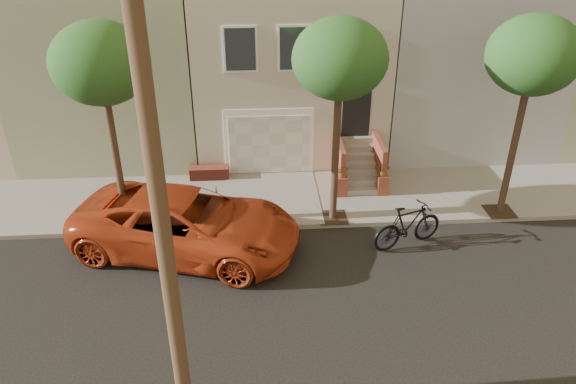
{
  "coord_description": "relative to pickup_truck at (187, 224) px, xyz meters",
  "views": [
    {
      "loc": [
        -1.42,
        -10.99,
        9.47
      ],
      "look_at": [
        -0.5,
        3.0,
        1.64
      ],
      "focal_mm": 34.31,
      "sensor_mm": 36.0,
      "label": 1
    }
  ],
  "objects": [
    {
      "name": "sidewalk",
      "position": [
        3.47,
        2.73,
        -0.84
      ],
      "size": [
        40.0,
        3.7,
        0.15
      ],
      "primitive_type": "cube",
      "color": "gray",
      "rests_on": "ground"
    },
    {
      "name": "tree_left",
      "position": [
        -2.03,
        1.28,
        4.34
      ],
      "size": [
        2.7,
        2.57,
        6.3
      ],
      "color": "#2D2116",
      "rests_on": "sidewalk"
    },
    {
      "name": "motorcycle",
      "position": [
        6.48,
        -0.21,
        -0.22
      ],
      "size": [
        2.4,
        1.43,
        1.39
      ],
      "primitive_type": "imported",
      "rotation": [
        0.0,
        0.0,
        1.93
      ],
      "color": "black",
      "rests_on": "ground"
    },
    {
      "name": "house_row",
      "position": [
        3.47,
        8.57,
        2.73
      ],
      "size": [
        33.1,
        11.7,
        7.0
      ],
      "color": "beige",
      "rests_on": "sidewalk"
    },
    {
      "name": "pickup_truck",
      "position": [
        0.0,
        0.0,
        0.0
      ],
      "size": [
        7.16,
        4.73,
        1.83
      ],
      "primitive_type": "imported",
      "rotation": [
        0.0,
        0.0,
        1.29
      ],
      "color": "#AF3817",
      "rests_on": "ground"
    },
    {
      "name": "tree_right",
      "position": [
        9.97,
        1.28,
        4.34
      ],
      "size": [
        2.7,
        2.57,
        6.3
      ],
      "color": "#2D2116",
      "rests_on": "sidewalk"
    },
    {
      "name": "ground",
      "position": [
        3.47,
        -2.62,
        -0.91
      ],
      "size": [
        90.0,
        90.0,
        0.0
      ],
      "primitive_type": "plane",
      "color": "black",
      "rests_on": "ground"
    },
    {
      "name": "tree_mid",
      "position": [
        4.47,
        1.28,
        4.34
      ],
      "size": [
        2.7,
        2.57,
        6.3
      ],
      "color": "#2D2116",
      "rests_on": "sidewalk"
    }
  ]
}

